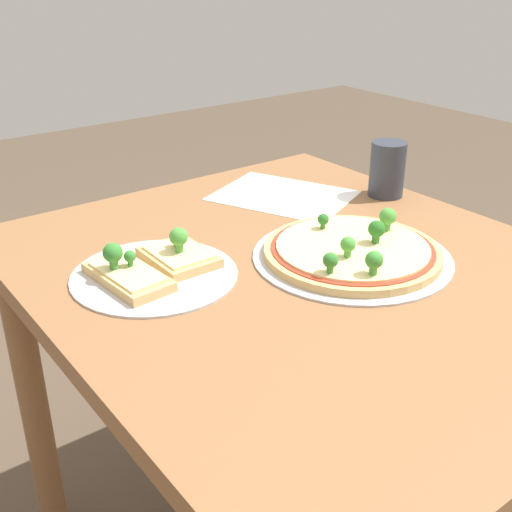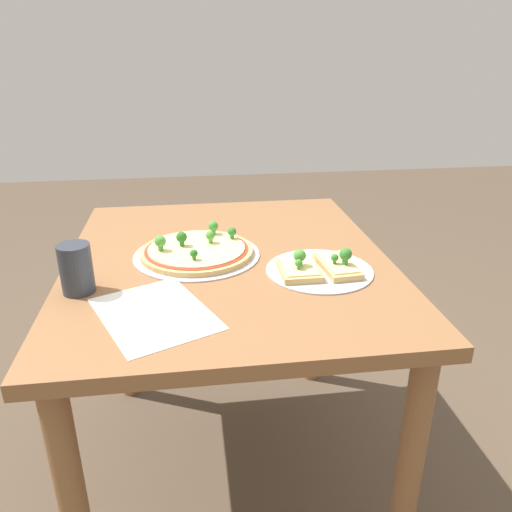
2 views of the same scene
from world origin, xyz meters
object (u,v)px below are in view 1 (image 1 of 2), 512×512
pizza_tray_slice (154,267)px  drinking_cup (387,169)px  dining_table (305,323)px  pizza_tray_whole (353,251)px

pizza_tray_slice → drinking_cup: bearing=92.8°
drinking_cup → dining_table: bearing=-66.4°
dining_table → pizza_tray_slice: bearing=-120.3°
pizza_tray_whole → pizza_tray_slice: bearing=-116.7°
pizza_tray_slice → dining_table: bearing=59.7°
pizza_tray_whole → dining_table: bearing=-105.8°
dining_table → pizza_tray_whole: bearing=74.2°
pizza_tray_slice → pizza_tray_whole: bearing=63.3°
pizza_tray_whole → pizza_tray_slice: pizza_tray_slice is taller
dining_table → drinking_cup: 0.43m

